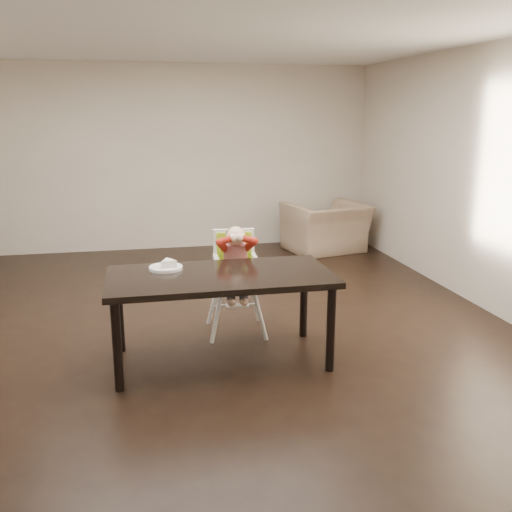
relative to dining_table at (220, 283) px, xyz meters
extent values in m
plane|color=black|center=(-0.10, 0.70, -0.67)|extent=(7.00, 7.00, 0.00)
cube|color=#BDAF9C|center=(-0.10, 4.20, 0.68)|extent=(6.00, 0.02, 2.70)
cube|color=#BDAF9C|center=(-0.10, -2.80, 0.68)|extent=(6.00, 0.02, 2.70)
cube|color=#BDAF9C|center=(2.90, 0.70, 0.68)|extent=(0.02, 7.00, 2.70)
cube|color=white|center=(-0.10, 0.70, 2.03)|extent=(6.00, 7.00, 0.02)
cube|color=black|center=(0.00, 0.00, 0.05)|extent=(1.80, 0.90, 0.05)
cylinder|color=black|center=(-0.82, -0.37, -0.32)|extent=(0.07, 0.07, 0.70)
cylinder|color=black|center=(0.82, -0.37, -0.32)|extent=(0.07, 0.07, 0.70)
cylinder|color=black|center=(-0.82, 0.37, -0.32)|extent=(0.07, 0.07, 0.70)
cylinder|color=black|center=(0.82, 0.37, -0.32)|extent=(0.07, 0.07, 0.70)
cylinder|color=white|center=(0.03, 0.43, -0.40)|extent=(0.04, 0.04, 0.54)
cylinder|color=white|center=(0.41, 0.41, -0.40)|extent=(0.04, 0.04, 0.54)
cylinder|color=white|center=(0.06, 0.82, -0.40)|extent=(0.04, 0.04, 0.54)
cylinder|color=white|center=(0.44, 0.79, -0.40)|extent=(0.04, 0.04, 0.54)
cube|color=white|center=(0.23, 0.61, -0.13)|extent=(0.40, 0.37, 0.05)
cube|color=#A3CA19|center=(0.23, 0.61, -0.10)|extent=(0.32, 0.31, 0.03)
cube|color=white|center=(0.24, 0.76, 0.09)|extent=(0.39, 0.07, 0.40)
cube|color=#A3CA19|center=(0.24, 0.73, 0.08)|extent=(0.33, 0.04, 0.36)
cube|color=black|center=(0.18, 0.66, 0.08)|extent=(0.04, 0.17, 0.02)
cube|color=black|center=(0.30, 0.66, 0.08)|extent=(0.04, 0.17, 0.02)
cylinder|color=red|center=(0.23, 0.61, 0.04)|extent=(0.23, 0.23, 0.26)
sphere|color=beige|center=(0.23, 0.59, 0.25)|extent=(0.18, 0.18, 0.17)
ellipsoid|color=brown|center=(0.23, 0.62, 0.27)|extent=(0.19, 0.18, 0.13)
sphere|color=beige|center=(0.19, 0.50, 0.26)|extent=(0.08, 0.08, 0.08)
sphere|color=beige|center=(0.26, 0.50, 0.26)|extent=(0.08, 0.08, 0.08)
cylinder|color=white|center=(-0.42, 0.23, 0.09)|extent=(0.35, 0.35, 0.02)
torus|color=white|center=(-0.42, 0.23, 0.10)|extent=(0.35, 0.35, 0.01)
imported|color=tan|center=(2.10, 3.50, -0.19)|extent=(1.22, 0.93, 0.95)
camera|label=1|loc=(-0.63, -4.36, 1.34)|focal=40.00mm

